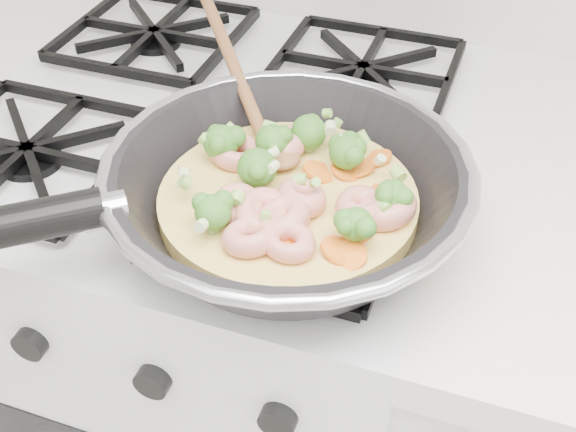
% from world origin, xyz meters
% --- Properties ---
extents(stove, '(0.60, 0.60, 0.92)m').
position_xyz_m(stove, '(0.00, 1.70, 0.46)').
color(stove, white).
rests_on(stove, ground).
extents(skillet, '(0.46, 0.48, 0.10)m').
position_xyz_m(skillet, '(0.16, 1.53, 0.96)').
color(skillet, black).
rests_on(skillet, stove).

